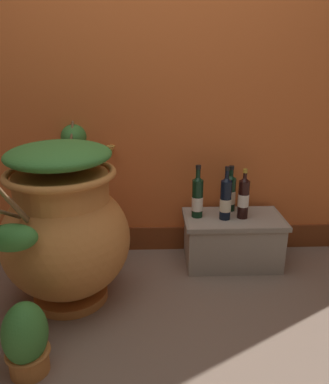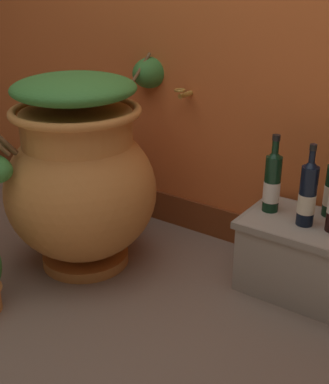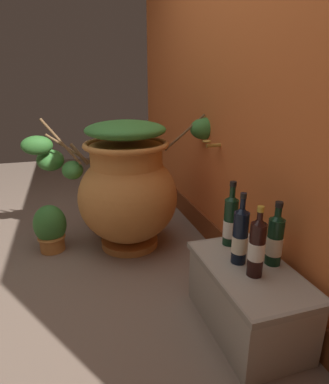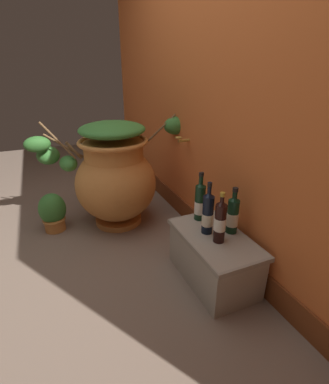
{
  "view_description": "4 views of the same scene",
  "coord_description": "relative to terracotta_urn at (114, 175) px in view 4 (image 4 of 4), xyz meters",
  "views": [
    {
      "loc": [
        -0.01,
        -1.4,
        1.31
      ],
      "look_at": [
        0.07,
        0.75,
        0.56
      ],
      "focal_mm": 35.95,
      "sensor_mm": 36.0,
      "label": 1
    },
    {
      "loc": [
        1.06,
        -1.0,
        1.27
      ],
      "look_at": [
        -0.09,
        0.63,
        0.42
      ],
      "focal_mm": 46.82,
      "sensor_mm": 36.0,
      "label": 2
    },
    {
      "loc": [
        1.63,
        0.13,
        1.14
      ],
      "look_at": [
        0.01,
        0.63,
        0.56
      ],
      "focal_mm": 29.92,
      "sensor_mm": 36.0,
      "label": 3
    },
    {
      "loc": [
        1.8,
        -0.02,
        1.32
      ],
      "look_at": [
        0.11,
        0.71,
        0.5
      ],
      "focal_mm": 26.78,
      "sensor_mm": 36.0,
      "label": 4
    }
  ],
  "objects": [
    {
      "name": "ground_plane",
      "position": [
        0.49,
        -0.5,
        -0.46
      ],
      "size": [
        7.0,
        7.0,
        0.0
      ],
      "primitive_type": "plane",
      "color": "#7A6656"
    },
    {
      "name": "stone_ledge",
      "position": [
        1.01,
        0.38,
        -0.28
      ],
      "size": [
        0.65,
        0.37,
        0.33
      ],
      "color": "#9E9384",
      "rests_on": "ground_plane"
    },
    {
      "name": "back_wall",
      "position": [
        0.49,
        0.7,
        0.84
      ],
      "size": [
        4.4,
        0.33,
        2.6
      ],
      "color": "#D6662D",
      "rests_on": "ground_plane"
    },
    {
      "name": "wine_bottle_back",
      "position": [
        0.94,
        0.36,
        0.02
      ],
      "size": [
        0.07,
        0.07,
        0.35
      ],
      "color": "black",
      "rests_on": "stone_ledge"
    },
    {
      "name": "wine_bottle_middle",
      "position": [
        0.77,
        0.4,
        0.01
      ],
      "size": [
        0.07,
        0.07,
        0.35
      ],
      "color": "black",
      "rests_on": "stone_ledge"
    },
    {
      "name": "terracotta_urn",
      "position": [
        0.0,
        0.0,
        0.0
      ],
      "size": [
        0.73,
        1.37,
        0.93
      ],
      "color": "#CC7F3D",
      "rests_on": "ground_plane"
    },
    {
      "name": "potted_shrub",
      "position": [
        -0.07,
        -0.54,
        -0.29
      ],
      "size": [
        0.19,
        0.22,
        0.34
      ],
      "color": "#CC7F3D",
      "rests_on": "ground_plane"
    },
    {
      "name": "wine_bottle_right",
      "position": [
        1.0,
        0.5,
        0.01
      ],
      "size": [
        0.07,
        0.07,
        0.31
      ],
      "color": "black",
      "rests_on": "stone_ledge"
    },
    {
      "name": "wine_bottle_left",
      "position": [
        1.06,
        0.37,
        0.02
      ],
      "size": [
        0.07,
        0.07,
        0.33
      ],
      "color": "black",
      "rests_on": "stone_ledge"
    }
  ]
}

